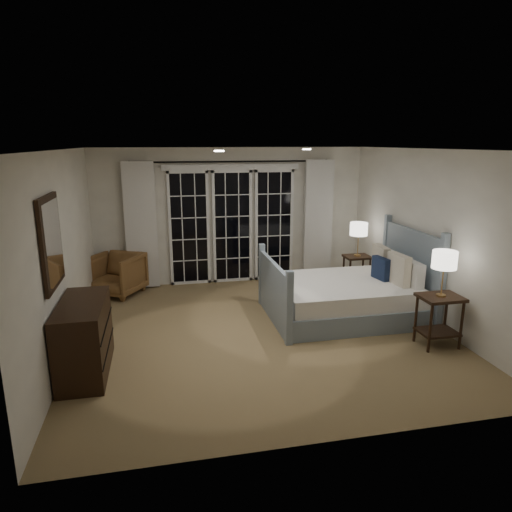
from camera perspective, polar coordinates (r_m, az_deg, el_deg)
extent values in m
plane|color=olive|center=(6.51, 0.65, -9.41)|extent=(5.00, 5.00, 0.00)
plane|color=white|center=(5.97, 0.72, 13.19)|extent=(5.00, 5.00, 0.00)
cube|color=beige|center=(6.09, -22.93, 0.20)|extent=(0.02, 5.00, 2.50)
cube|color=beige|center=(7.09, 20.83, 2.23)|extent=(0.02, 5.00, 2.50)
cube|color=beige|center=(8.53, -3.03, 5.00)|extent=(5.00, 0.02, 2.50)
cube|color=beige|center=(3.81, 9.03, -6.72)|extent=(5.00, 0.02, 2.50)
cube|color=black|center=(8.45, -8.35, 3.41)|extent=(0.66, 0.02, 2.02)
cube|color=black|center=(8.53, -2.98, 3.65)|extent=(0.66, 0.02, 2.02)
cube|color=black|center=(8.69, 2.25, 3.85)|extent=(0.66, 0.02, 2.02)
cube|color=white|center=(8.39, -3.06, 11.04)|extent=(2.50, 0.04, 0.10)
cylinder|color=black|center=(8.33, -3.01, 11.70)|extent=(3.50, 0.03, 0.03)
cube|color=silver|center=(8.33, -14.18, 3.68)|extent=(0.55, 0.10, 2.25)
cube|color=silver|center=(8.84, 7.76, 4.56)|extent=(0.55, 0.10, 2.25)
cylinder|color=white|center=(6.76, 6.37, 13.12)|extent=(0.12, 0.12, 0.01)
cylinder|color=white|center=(5.47, -4.63, 12.96)|extent=(0.12, 0.12, 0.01)
cube|color=gray|center=(7.13, 10.78, -6.22)|extent=(2.06, 1.60, 0.30)
cube|color=white|center=(7.04, 10.89, -4.11)|extent=(2.00, 1.54, 0.25)
cube|color=gray|center=(7.46, 18.70, -1.77)|extent=(0.06, 1.60, 1.30)
cube|color=gray|center=(6.69, 2.25, -4.59)|extent=(0.06, 1.60, 0.90)
cube|color=white|center=(7.07, 18.66, -1.94)|extent=(0.14, 0.60, 0.36)
cube|color=white|center=(7.61, 16.24, -0.66)|extent=(0.14, 0.60, 0.36)
cube|color=#F1E2C7|center=(7.01, 17.40, -1.59)|extent=(0.16, 0.46, 0.45)
cube|color=#F1E2C7|center=(7.49, 15.33, -0.47)|extent=(0.16, 0.46, 0.45)
cube|color=#141E37|center=(7.20, 15.32, -1.50)|extent=(0.15, 0.35, 0.34)
cube|color=black|center=(6.31, 22.09, -4.82)|extent=(0.52, 0.42, 0.04)
cube|color=black|center=(6.47, 21.70, -8.78)|extent=(0.48, 0.38, 0.03)
cylinder|color=black|center=(6.18, 20.95, -8.44)|extent=(0.04, 0.04, 0.65)
cylinder|color=black|center=(6.42, 24.29, -7.92)|extent=(0.04, 0.04, 0.65)
cylinder|color=black|center=(6.44, 19.35, -7.38)|extent=(0.04, 0.04, 0.65)
cylinder|color=black|center=(6.67, 22.61, -6.93)|extent=(0.04, 0.04, 0.65)
cube|color=black|center=(8.45, 12.54, -0.10)|extent=(0.45, 0.36, 0.04)
cube|color=black|center=(8.55, 12.40, -2.75)|extent=(0.42, 0.33, 0.03)
cylinder|color=black|center=(8.32, 11.65, -2.35)|extent=(0.04, 0.04, 0.56)
cylinder|color=black|center=(8.48, 14.02, -2.17)|extent=(0.04, 0.04, 0.56)
cylinder|color=black|center=(8.57, 10.88, -1.81)|extent=(0.04, 0.04, 0.56)
cylinder|color=black|center=(8.73, 13.19, -1.66)|extent=(0.04, 0.04, 0.56)
cylinder|color=tan|center=(6.30, 22.11, -4.56)|extent=(0.12, 0.12, 0.02)
cylinder|color=tan|center=(6.25, 22.27, -2.97)|extent=(0.02, 0.02, 0.35)
cylinder|color=white|center=(6.18, 22.51, -0.44)|extent=(0.31, 0.31, 0.22)
cylinder|color=tan|center=(8.44, 12.55, 0.10)|extent=(0.12, 0.12, 0.02)
cylinder|color=tan|center=(8.40, 12.62, 1.35)|extent=(0.02, 0.02, 0.36)
cylinder|color=white|center=(8.34, 12.73, 3.31)|extent=(0.31, 0.31, 0.23)
imported|color=brown|center=(8.26, -17.03, -2.21)|extent=(1.08, 1.08, 0.73)
cube|color=black|center=(5.63, -20.67, -9.54)|extent=(0.50, 1.19, 0.85)
cube|color=black|center=(5.66, -17.96, -10.81)|extent=(0.01, 1.17, 0.01)
cube|color=black|center=(5.55, -18.18, -8.19)|extent=(0.01, 1.17, 0.01)
cube|color=black|center=(5.35, -24.25, 1.58)|extent=(0.04, 0.85, 1.00)
cube|color=white|center=(5.34, -23.99, 1.59)|extent=(0.01, 0.73, 0.88)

